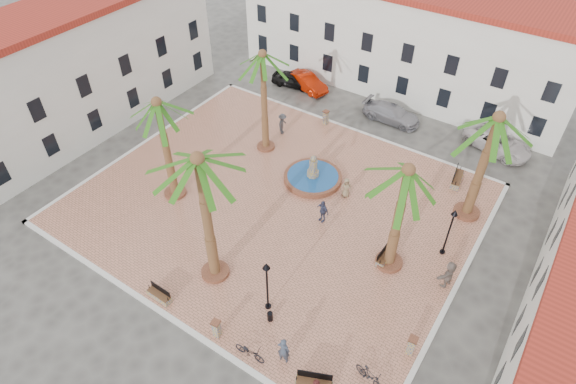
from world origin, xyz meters
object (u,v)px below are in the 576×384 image
Objects in this scene: pedestrian_north at (283,124)px; car_silver at (391,113)px; bicycle_b at (370,377)px; pedestrian_fountain_b at (323,211)px; car_red at (307,82)px; palm_e at (406,183)px; palm_ne at (495,130)px; cyclist_a at (284,350)px; litter_bin at (270,316)px; bicycle_a at (250,352)px; palm_sw at (159,114)px; bollard_e at (411,345)px; lamppost_s at (267,278)px; pedestrian_fountain_a at (346,188)px; bench_s at (159,295)px; bench_se at (314,384)px; palm_nw at (263,65)px; bench_e at (385,256)px; palm_s at (200,174)px; pedestrian_east at (449,274)px; bollard_se at (217,328)px; car_white at (498,142)px; fountain at (313,177)px; bench_ne at (457,179)px; lamppost_e at (451,225)px; car_black at (292,79)px; bollard_n at (326,117)px.

pedestrian_north is 0.36× the size of car_silver.
pedestrian_fountain_b is (-7.79, 8.45, 0.32)m from bicycle_b.
palm_e is at bearing -118.94° from car_red.
cyclist_a is at bearing -105.02° from palm_ne.
bicycle_a is at bearing -79.82° from litter_bin.
palm_sw is 19.96m from bollard_e.
lamppost_s reaches higher than pedestrian_fountain_a.
bench_s is 14.44m from pedestrian_fountain_a.
palm_ne is 17.69m from bench_se.
palm_nw is at bearing 75.32° from palm_sw.
pedestrian_north reaches higher than bench_e.
palm_s is 15.37m from pedestrian_east.
bench_se is at bearing 4.53° from bollard_se.
pedestrian_east is 0.35× the size of car_white.
bollard_se is (7.77, -15.19, -6.56)m from palm_nw.
pedestrian_fountain_a is (2.86, -0.21, 0.48)m from fountain.
bollard_se is 0.68× the size of pedestrian_north.
bench_ne is 9.79m from pedestrian_east.
lamppost_e reaches higher than bicycle_b.
pedestrian_north is at bearing 89.55° from bench_ne.
pedestrian_east is at bearing -136.67° from car_black.
car_white is at bearing 74.11° from lamppost_s.
car_black is (-17.10, 15.08, -6.03)m from palm_e.
bollard_e is at bearing -6.79° from palm_sw.
bench_s is 13.73m from bench_e.
bicycle_b reaches higher than litter_bin.
palm_e is 16.45m from pedestrian_north.
pedestrian_fountain_b is at bearing 57.45° from bicycle_b.
palm_ne is 15.43m from bollard_n.
car_black is at bearing 135.86° from bollard_e.
palm_s reaches higher than bollard_n.
bench_s is at bearing 143.04° from bench_ne.
bench_s is at bearing -126.47° from palm_ne.
palm_s is 5.22× the size of bench_e.
cyclist_a is (1.97, -1.56, 0.63)m from litter_bin.
bench_s is 0.88× the size of pedestrian_north.
bench_s is 1.23× the size of bollard_e.
car_white is at bearing -7.22° from bench_e.
bollard_e is 8.33m from bicycle_a.
pedestrian_fountain_b is at bearing 7.67° from bicycle_a.
lamppost_e is 14.86m from bollard_se.
pedestrian_fountain_b is 0.92× the size of pedestrian_east.
palm_ne is 4.66× the size of bench_e.
car_red reaches higher than bollard_n.
car_silver is at bearing 25.19° from bench_e.
bench_se is at bearing -102.26° from pedestrian_fountain_a.
palm_s reaches higher than pedestrian_fountain_a.
lamppost_s reaches higher than car_white.
palm_s is at bearing -91.63° from fountain.
fountain is 13.08m from palm_s.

